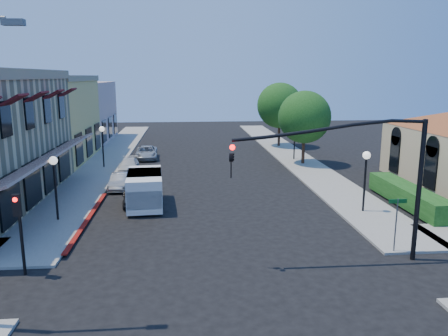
{
  "coord_description": "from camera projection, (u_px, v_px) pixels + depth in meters",
  "views": [
    {
      "loc": [
        -1.63,
        -15.15,
        7.69
      ],
      "look_at": [
        0.57,
        8.85,
        2.6
      ],
      "focal_mm": 35.0,
      "sensor_mm": 36.0,
      "label": 1
    }
  ],
  "objects": [
    {
      "name": "yellow_stucco_building",
      "position": [
        31.0,
        120.0,
        39.66
      ],
      "size": [
        10.0,
        12.0,
        7.6
      ],
      "primitive_type": "cube",
      "color": "#D6BA60",
      "rests_on": "ground"
    },
    {
      "name": "sidewalk_right",
      "position": [
        289.0,
        154.0,
        43.57
      ],
      "size": [
        3.5,
        50.0,
        0.12
      ],
      "primitive_type": "cube",
      "color": "gray",
      "rests_on": "ground"
    },
    {
      "name": "street_tree_b",
      "position": [
        280.0,
        105.0,
        47.52
      ],
      "size": [
        4.94,
        4.94,
        7.02
      ],
      "color": "#372016",
      "rests_on": "ground"
    },
    {
      "name": "pink_stucco_building",
      "position": [
        66.0,
        112.0,
        51.41
      ],
      "size": [
        10.0,
        12.0,
        7.0
      ],
      "primitive_type": "cube",
      "color": "#C9A098",
      "rests_on": "ground"
    },
    {
      "name": "secondary_signal",
      "position": [
        19.0,
        219.0,
        16.67
      ],
      "size": [
        0.28,
        0.42,
        3.32
      ],
      "color": "black",
      "rests_on": "ground"
    },
    {
      "name": "street_tree_a",
      "position": [
        304.0,
        117.0,
        37.85
      ],
      "size": [
        4.56,
        4.56,
        6.48
      ],
      "color": "#372016",
      "rests_on": "ground"
    },
    {
      "name": "parked_car_a",
      "position": [
        133.0,
        196.0,
        26.53
      ],
      "size": [
        1.58,
        3.26,
        1.07
      ],
      "primitive_type": "imported",
      "rotation": [
        0.0,
        0.0,
        0.1
      ],
      "color": "black",
      "rests_on": "ground"
    },
    {
      "name": "white_van",
      "position": [
        145.0,
        187.0,
        26.03
      ],
      "size": [
        2.29,
        4.73,
        2.04
      ],
      "color": "white",
      "rests_on": "ground"
    },
    {
      "name": "parked_car_b",
      "position": [
        120.0,
        181.0,
        30.21
      ],
      "size": [
        1.26,
        3.33,
        1.08
      ],
      "primitive_type": "imported",
      "rotation": [
        0.0,
        0.0,
        -0.04
      ],
      "color": "#9A9D9F",
      "rests_on": "ground"
    },
    {
      "name": "sidewalk_left",
      "position": [
        111.0,
        157.0,
        42.01
      ],
      "size": [
        3.5,
        50.0,
        0.12
      ],
      "primitive_type": "cube",
      "color": "gray",
      "rests_on": "ground"
    },
    {
      "name": "ground",
      "position": [
        230.0,
        284.0,
        16.49
      ],
      "size": [
        120.0,
        120.0,
        0.0
      ],
      "primitive_type": "plane",
      "color": "black",
      "rests_on": "ground"
    },
    {
      "name": "signal_mast_arm",
      "position": [
        371.0,
        167.0,
        17.63
      ],
      "size": [
        8.01,
        0.39,
        6.0
      ],
      "color": "black",
      "rests_on": "ground"
    },
    {
      "name": "lamppost_right_near",
      "position": [
        366.0,
        166.0,
        24.48
      ],
      "size": [
        0.44,
        0.44,
        3.57
      ],
      "color": "black",
      "rests_on": "ground"
    },
    {
      "name": "lamppost_left_near",
      "position": [
        54.0,
        172.0,
        22.96
      ],
      "size": [
        0.44,
        0.44,
        3.57
      ],
      "color": "black",
      "rests_on": "ground"
    },
    {
      "name": "lamppost_right_far",
      "position": [
        295.0,
        131.0,
        40.07
      ],
      "size": [
        0.44,
        0.44,
        3.57
      ],
      "color": "black",
      "rests_on": "ground"
    },
    {
      "name": "lamppost_left_far",
      "position": [
        102.0,
        136.0,
        36.6
      ],
      "size": [
        0.44,
        0.44,
        3.57
      ],
      "color": "black",
      "rests_on": "ground"
    },
    {
      "name": "curb_red_strip",
      "position": [
        89.0,
        221.0,
        23.67
      ],
      "size": [
        0.25,
        10.0,
        0.06
      ],
      "primitive_type": "cube",
      "color": "maroon",
      "rests_on": "ground"
    },
    {
      "name": "parked_car_c",
      "position": [
        129.0,
        165.0,
        35.66
      ],
      "size": [
        1.58,
        3.7,
        1.06
      ],
      "primitive_type": "imported",
      "rotation": [
        0.0,
        0.0,
        0.02
      ],
      "color": "silver",
      "rests_on": "ground"
    },
    {
      "name": "hedge",
      "position": [
        407.0,
        206.0,
        26.31
      ],
      "size": [
        1.4,
        8.0,
        1.1
      ],
      "primitive_type": "cube",
      "color": "#164614",
      "rests_on": "ground"
    },
    {
      "name": "parked_car_d",
      "position": [
        147.0,
        153.0,
        41.24
      ],
      "size": [
        2.2,
        4.38,
        1.19
      ],
      "primitive_type": "imported",
      "rotation": [
        0.0,
        0.0,
        0.05
      ],
      "color": "#A9ABAE",
      "rests_on": "ground"
    },
    {
      "name": "street_name_sign",
      "position": [
        397.0,
        217.0,
        18.96
      ],
      "size": [
        0.8,
        0.06,
        2.5
      ],
      "color": "#595B5E",
      "rests_on": "ground"
    }
  ]
}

